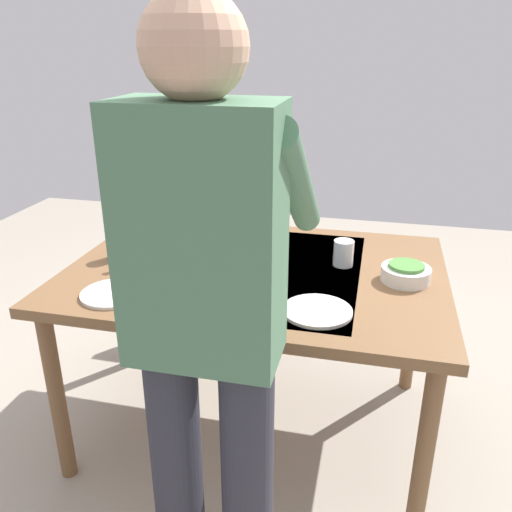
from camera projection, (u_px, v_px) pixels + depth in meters
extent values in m
plane|color=#9E9384|center=(256.00, 424.00, 2.35)|extent=(6.00, 6.00, 0.00)
cube|color=brown|center=(256.00, 272.00, 2.07)|extent=(1.45, 1.03, 0.04)
cube|color=#B2B7C1|center=(256.00, 268.00, 2.06)|extent=(0.80, 0.87, 0.00)
cylinder|color=brown|center=(413.00, 322.00, 2.48)|extent=(0.06, 0.06, 0.72)
cylinder|color=brown|center=(154.00, 293.00, 2.75)|extent=(0.06, 0.06, 0.72)
cylinder|color=brown|center=(424.00, 457.00, 1.68)|extent=(0.06, 0.06, 0.72)
cylinder|color=brown|center=(57.00, 398.00, 1.96)|extent=(0.06, 0.06, 0.72)
cube|color=#523019|center=(246.00, 258.00, 2.97)|extent=(0.40, 0.40, 0.04)
cube|color=brown|center=(253.00, 207.00, 3.04)|extent=(0.40, 0.04, 0.45)
cylinder|color=brown|center=(280.00, 284.00, 3.17)|extent=(0.04, 0.04, 0.43)
cylinder|color=brown|center=(226.00, 279.00, 3.24)|extent=(0.04, 0.04, 0.43)
cylinder|color=brown|center=(268.00, 311.00, 2.87)|extent=(0.04, 0.04, 0.43)
cylinder|color=brown|center=(209.00, 304.00, 2.94)|extent=(0.04, 0.04, 0.43)
cylinder|color=#2D2D38|center=(178.00, 483.00, 1.48)|extent=(0.14, 0.14, 0.88)
cylinder|color=#2D2D38|center=(247.00, 496.00, 1.44)|extent=(0.14, 0.14, 0.88)
cube|color=#4C7556|center=(202.00, 239.00, 1.18)|extent=(0.36, 0.20, 0.60)
sphere|color=tan|center=(194.00, 46.00, 1.02)|extent=(0.22, 0.22, 0.22)
cylinder|color=#4C7556|center=(168.00, 177.00, 1.40)|extent=(0.08, 0.52, 0.40)
cylinder|color=#4C7556|center=(296.00, 184.00, 1.33)|extent=(0.08, 0.52, 0.40)
cylinder|color=black|center=(168.00, 234.00, 2.13)|extent=(0.07, 0.07, 0.20)
cylinder|color=black|center=(165.00, 200.00, 2.08)|extent=(0.03, 0.03, 0.08)
cylinder|color=black|center=(165.00, 189.00, 2.06)|extent=(0.03, 0.03, 0.02)
cylinder|color=white|center=(244.00, 252.00, 2.20)|extent=(0.06, 0.06, 0.01)
cylinder|color=white|center=(244.00, 244.00, 2.19)|extent=(0.01, 0.01, 0.07)
cone|color=white|center=(244.00, 227.00, 2.16)|extent=(0.07, 0.07, 0.07)
cylinder|color=maroon|center=(244.00, 233.00, 2.17)|extent=(0.03, 0.03, 0.03)
cylinder|color=silver|center=(241.00, 219.00, 2.48)|extent=(0.08, 0.08, 0.09)
cylinder|color=silver|center=(343.00, 253.00, 2.07)|extent=(0.08, 0.08, 0.10)
cylinder|color=silver|center=(116.00, 247.00, 2.13)|extent=(0.07, 0.07, 0.10)
cylinder|color=white|center=(197.00, 232.00, 2.36)|extent=(0.30, 0.30, 0.05)
cylinder|color=#C6562D|center=(197.00, 228.00, 2.35)|extent=(0.22, 0.22, 0.03)
cylinder|color=white|center=(406.00, 274.00, 1.94)|extent=(0.18, 0.18, 0.05)
cylinder|color=#4C843D|center=(406.00, 268.00, 1.93)|extent=(0.13, 0.13, 0.03)
cylinder|color=white|center=(114.00, 293.00, 1.84)|extent=(0.23, 0.23, 0.01)
cylinder|color=white|center=(317.00, 311.00, 1.73)|extent=(0.23, 0.23, 0.01)
cube|color=silver|center=(202.00, 310.00, 1.74)|extent=(0.03, 0.20, 0.00)
cube|color=silver|center=(246.00, 282.00, 1.93)|extent=(0.07, 0.18, 0.00)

